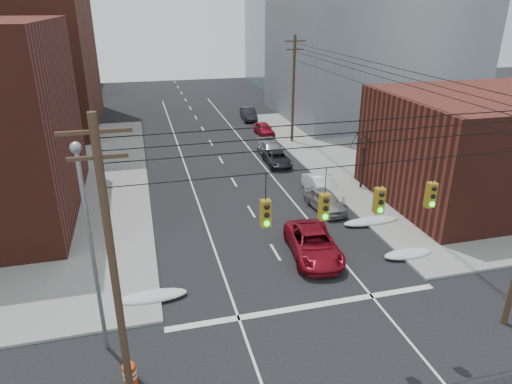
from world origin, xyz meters
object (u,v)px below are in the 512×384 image
parked_car_b (322,187)px  parked_car_f (248,114)px  lot_car_b (37,180)px  lot_car_d (27,174)px  red_pickup (313,244)px  parked_car_e (264,129)px  construction_barrel (130,375)px  lot_car_a (29,208)px  parked_car_c (277,159)px  parked_car_a (325,200)px  parked_car_d (272,150)px

parked_car_b → parked_car_f: bearing=88.2°
lot_car_b → lot_car_d: 1.86m
red_pickup → parked_car_e: size_ratio=1.42×
parked_car_b → construction_barrel: 21.35m
lot_car_a → lot_car_b: bearing=18.5°
red_pickup → parked_car_c: (2.77, 16.23, -0.18)m
construction_barrel → lot_car_b: bearing=107.3°
parked_car_c → construction_barrel: bearing=-117.3°
construction_barrel → lot_car_a: bearing=111.3°
parked_car_a → lot_car_d: size_ratio=1.17×
red_pickup → parked_car_d: (2.91, 18.61, -0.08)m
parked_car_b → lot_car_b: (-21.58, 7.22, 0.02)m
red_pickup → construction_barrel: 12.92m
parked_car_d → parked_car_e: parked_car_d is taller
parked_car_d → parked_car_e: bearing=78.1°
parked_car_a → parked_car_c: (-0.43, 10.30, -0.13)m
parked_car_b → parked_car_d: 10.44m
parked_car_d → parked_car_f: parked_car_f is taller
lot_car_a → parked_car_d: bearing=-51.7°
parked_car_b → parked_car_c: parked_car_b is taller
red_pickup → construction_barrel: red_pickup is taller
red_pickup → lot_car_a: bearing=157.6°
parked_car_a → construction_barrel: bearing=-141.3°
red_pickup → parked_car_a: bearing=68.0°
parked_car_f → construction_barrel: (-14.90, -41.55, -0.29)m
parked_car_b → parked_car_e: size_ratio=1.19×
parked_car_e → lot_car_a: bearing=-144.5°
parked_car_d → red_pickup: bearing=-100.4°
parked_car_b → parked_car_e: 18.40m
parked_car_d → lot_car_b: lot_car_b is taller
parked_car_a → lot_car_b: 22.92m
parked_car_b → parked_car_e: parked_car_b is taller
parked_car_e → lot_car_d: lot_car_d is taller
parked_car_c → construction_barrel: parked_car_c is taller
parked_car_e → lot_car_b: 24.69m
parked_car_a → parked_car_c: parked_car_a is taller
parked_car_e → lot_car_d: 24.93m
parked_car_f → lot_car_a: size_ratio=1.02×
parked_car_b → parked_car_e: (0.44, 18.39, -0.10)m
parked_car_d → construction_barrel: (-13.44, -26.09, -0.23)m
red_pickup → lot_car_d: (-18.64, 17.02, -0.01)m
parked_car_f → construction_barrel: 44.14m
lot_car_b → lot_car_d: lot_car_b is taller
lot_car_b → parked_car_c: bearing=-105.3°
parked_car_b → parked_car_c: 8.10m
parked_car_d → parked_car_f: 15.53m
parked_car_a → parked_car_c: 10.31m
red_pickup → parked_car_b: red_pickup is taller
parked_car_d → construction_barrel: size_ratio=5.25×
parked_car_a → lot_car_b: parked_car_a is taller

